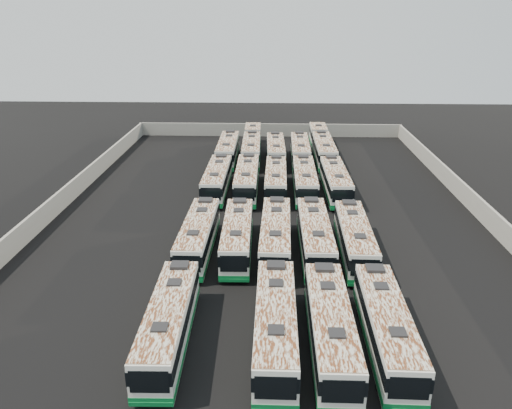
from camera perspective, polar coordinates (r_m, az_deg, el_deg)
name	(u,v)px	position (r m, az deg, el deg)	size (l,w,h in m)	color
ground	(266,216)	(52.80, 1.11, -1.37)	(140.00, 140.00, 0.00)	black
perimeter_wall	(266,207)	(52.39, 1.12, -0.26)	(45.20, 73.20, 2.20)	gray
bus_front_far_left	(169,322)	(33.28, -9.93, -13.13)	(2.76, 11.82, 3.31)	silver
bus_front_center	(276,325)	(32.51, 2.26, -13.57)	(2.59, 12.16, 3.43)	silver
bus_front_right	(331,328)	(32.60, 8.52, -13.75)	(2.57, 12.06, 3.40)	silver
bus_front_far_right	(387,327)	(33.44, 14.71, -13.37)	(2.63, 11.80, 3.32)	silver
bus_midfront_far_left	(198,236)	(44.61, -6.61, -3.55)	(2.60, 11.85, 3.33)	silver
bus_midfront_left	(237,236)	(44.35, -2.14, -3.60)	(2.71, 11.73, 3.29)	silver
bus_midfront_center	(276,236)	(44.11, 2.26, -3.65)	(2.83, 12.21, 3.43)	silver
bus_midfront_right	(315,236)	(44.33, 6.76, -3.65)	(2.67, 12.18, 3.43)	silver
bus_midfront_far_right	(355,239)	(44.58, 11.23, -3.85)	(2.73, 11.85, 3.33)	silver
bus_midback_far_left	(217,179)	(59.23, -4.47, 2.89)	(2.58, 11.92, 3.36)	silver
bus_midback_left	(247,179)	(58.93, -1.06, 2.89)	(2.65, 12.15, 3.42)	silver
bus_midback_center	(276,180)	(58.88, 2.28, 2.79)	(2.59, 11.67, 3.28)	silver
bus_midback_right	(305,180)	(58.98, 5.59, 2.77)	(2.58, 11.90, 3.35)	silver
bus_midback_far_right	(335,181)	(59.20, 9.07, 2.67)	(2.68, 11.93, 3.35)	silver
bus_back_far_left	(228,150)	(71.90, -3.24, 6.26)	(2.65, 12.12, 3.41)	silver
bus_back_left	(252,145)	(74.88, -0.48, 6.87)	(2.85, 18.46, 3.34)	silver
bus_back_center	(276,151)	(71.51, 2.27, 6.14)	(2.72, 11.70, 3.28)	silver
bus_back_right	(300,151)	(71.87, 5.07, 6.16)	(2.61, 11.76, 3.31)	silver
bus_back_far_right	(322,145)	(75.17, 7.55, 6.78)	(2.64, 18.89, 3.42)	silver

